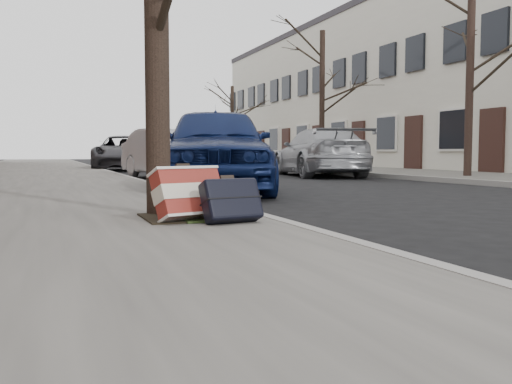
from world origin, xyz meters
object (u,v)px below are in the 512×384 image
object	(u,v)px
car_near_mid	(171,154)
car_near_front	(215,149)
suitcase_red	(189,194)
suitcase_navy	(231,200)

from	to	relation	value
car_near_mid	car_near_front	bearing A→B (deg)	-104.37
suitcase_red	car_near_mid	size ratio (longest dim) A/B	0.15
suitcase_navy	car_near_mid	distance (m)	11.04
suitcase_red	suitcase_navy	size ratio (longest dim) A/B	1.21
car_near_front	suitcase_red	bearing A→B (deg)	-93.92
car_near_front	car_near_mid	bearing A→B (deg)	101.62
car_near_mid	suitcase_navy	bearing A→B (deg)	-110.26
car_near_front	car_near_mid	size ratio (longest dim) A/B	1.12
suitcase_navy	car_near_front	xyz separation A→B (m)	(1.45, 5.41, 0.48)
car_near_mid	suitcase_red	bearing A→B (deg)	-112.11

